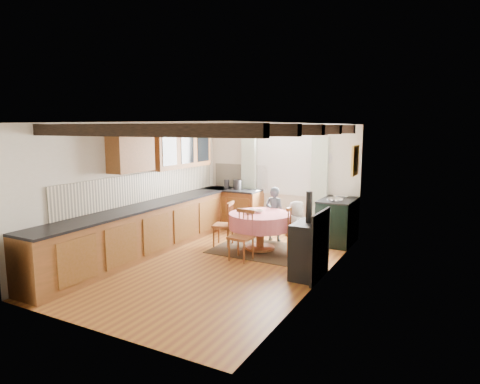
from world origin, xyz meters
The scene contains 40 objects.
floor centered at (0.00, 0.00, 0.00)m, with size 3.60×5.50×0.00m, color #A56A27.
ceiling centered at (0.00, 0.00, 2.40)m, with size 3.60×5.50×0.00m, color white.
wall_back centered at (0.00, 2.75, 1.20)m, with size 3.60×0.00×2.40m, color silver.
wall_front centered at (0.00, -2.75, 1.20)m, with size 3.60×0.00×2.40m, color silver.
wall_left centered at (-1.80, 0.00, 1.20)m, with size 0.00×5.50×2.40m, color silver.
wall_right centered at (1.80, 0.00, 1.20)m, with size 0.00×5.50×2.40m, color silver.
beam_a centered at (0.00, -2.00, 2.31)m, with size 3.60×0.16×0.16m, color black.
beam_b centered at (0.00, -1.00, 2.31)m, with size 3.60×0.16×0.16m, color black.
beam_c centered at (0.00, 0.00, 2.31)m, with size 3.60×0.16×0.16m, color black.
beam_d centered at (0.00, 1.00, 2.31)m, with size 3.60×0.16×0.16m, color black.
beam_e centered at (0.00, 2.00, 2.31)m, with size 3.60×0.16×0.16m, color black.
splash_left centered at (-1.78, 0.30, 1.20)m, with size 0.02×4.50×0.55m, color beige.
splash_back centered at (-1.00, 2.73, 1.20)m, with size 1.40×0.02×0.55m, color beige.
base_cabinet_left centered at (-1.50, 0.00, 0.44)m, with size 0.60×5.30×0.88m, color brown.
base_cabinet_back centered at (-1.05, 2.45, 0.44)m, with size 1.30×0.60×0.88m, color brown.
worktop_left centered at (-1.48, 0.00, 0.90)m, with size 0.64×5.30×0.04m, color black.
worktop_back centered at (-1.05, 2.43, 0.90)m, with size 1.30×0.64×0.04m, color black.
wall_cabinet_glass centered at (-1.63, 1.20, 1.95)m, with size 0.34×1.80×0.90m, color brown.
wall_cabinet_solid centered at (-1.63, -0.30, 1.90)m, with size 0.34×0.90×0.70m, color brown.
window_frame centered at (0.10, 2.73, 1.60)m, with size 1.34×0.03×1.54m, color white.
window_pane centered at (0.10, 2.74, 1.60)m, with size 1.20×0.01×1.40m, color white.
curtain_left centered at (-0.75, 2.65, 1.10)m, with size 0.35×0.10×2.10m, color silver.
curtain_right centered at (0.95, 2.65, 1.10)m, with size 0.35×0.10×2.10m, color silver.
curtain_rod centered at (0.10, 2.65, 2.20)m, with size 0.03×0.03×2.00m, color black.
wall_picture centered at (1.77, 2.30, 1.70)m, with size 0.04×0.50×0.60m, color gold.
wall_plate centered at (1.05, 2.72, 1.70)m, with size 0.30×0.30×0.02m, color silver.
rug centered at (0.30, 1.07, 0.01)m, with size 1.75×1.36×0.01m, color #372621.
dining_table centered at (0.30, 1.07, 0.36)m, with size 1.20×1.20×0.72m, color #D25651, non-canonical shape.
chair_near centered at (0.26, 0.35, 0.45)m, with size 0.39×0.41×0.90m, color brown, non-canonical shape.
chair_left centered at (-0.49, 1.01, 0.45)m, with size 0.38×0.40×0.90m, color brown, non-canonical shape.
chair_right centered at (1.11, 1.01, 0.46)m, with size 0.40×0.42×0.93m, color brown, non-canonical shape.
aga_range centered at (1.47, 2.26, 0.47)m, with size 0.65×1.01×0.93m, color black, non-canonical shape.
cast_iron_stove centered at (1.58, 0.10, 0.69)m, with size 0.41×0.69×1.37m, color black, non-canonical shape.
child_far centered at (0.28, 1.81, 0.57)m, with size 0.42×0.27×1.14m, color #42505B.
child_right centered at (1.02, 1.08, 0.51)m, with size 0.50×0.33×1.02m, color white.
bowl_a centered at (0.13, 0.93, 0.75)m, with size 0.19×0.19×0.05m, color silver.
bowl_b centered at (0.24, 1.11, 0.75)m, with size 0.17×0.17×0.05m, color silver.
cup centered at (0.15, 0.99, 0.77)m, with size 0.10×0.10×0.09m, color silver.
canister_tall centered at (-1.20, 2.38, 1.03)m, with size 0.13×0.13×0.22m, color #262628.
canister_wide centered at (-0.93, 2.42, 1.03)m, with size 0.20×0.20×0.22m, color #262628.
Camera 1 is at (3.59, -5.94, 2.35)m, focal length 31.01 mm.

